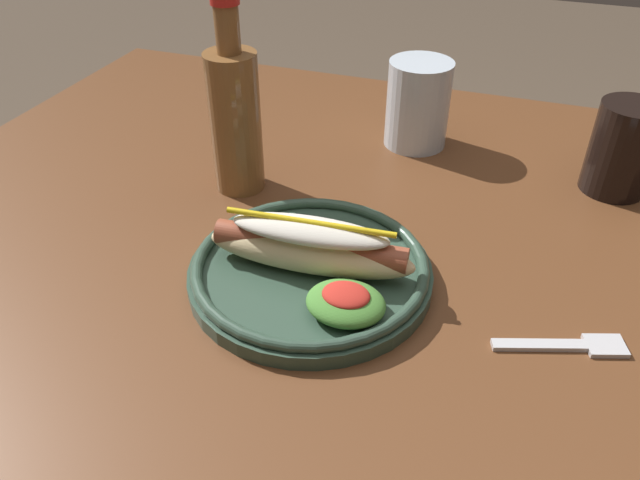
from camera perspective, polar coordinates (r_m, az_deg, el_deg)
The scene contains 6 objects.
dining_table at distance 0.80m, azimuth 2.66°, elevation -4.46°, with size 1.14×0.85×0.74m.
hot_dog_plate at distance 0.62m, azimuth -0.76°, elevation -2.34°, with size 0.25×0.25×0.08m.
fork at distance 0.61m, azimuth 22.16°, elevation -9.03°, with size 0.12×0.06×0.00m.
soda_cup at distance 0.84m, azimuth 26.23°, elevation 7.59°, with size 0.08×0.08×0.11m, color black.
water_cup at distance 0.88m, azimuth 9.05°, elevation 12.32°, with size 0.09×0.09×0.12m, color silver.
glass_bottle at distance 0.75m, azimuth -7.87°, elevation 11.24°, with size 0.06×0.06×0.24m.
Camera 1 is at (0.17, -0.58, 1.15)m, focal length 34.59 mm.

